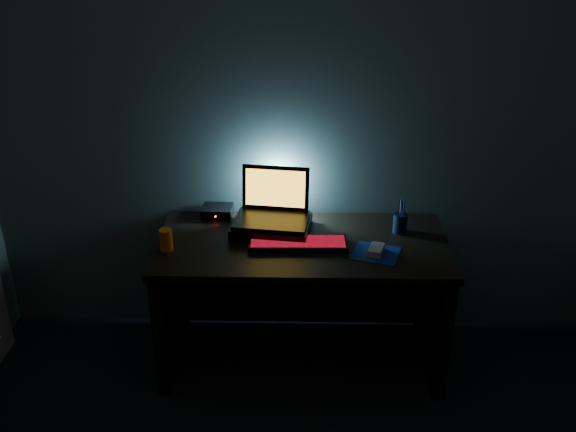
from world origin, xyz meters
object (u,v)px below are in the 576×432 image
object	(u,v)px
laptop	(273,207)
juice_glass	(166,240)
mouse	(376,250)
router	(217,211)
pen_cup	(400,223)
keyboard	(298,244)

from	to	relation	value
laptop	juice_glass	size ratio (longest dim) A/B	3.69
mouse	router	bearing A→B (deg)	171.80
mouse	pen_cup	world-z (taller)	pen_cup
router	keyboard	bearing A→B (deg)	-35.17
keyboard	mouse	world-z (taller)	mouse
pen_cup	router	distance (m)	1.00
laptop	mouse	distance (m)	0.60
laptop	pen_cup	xyz separation A→B (m)	(0.67, -0.04, -0.07)
pen_cup	juice_glass	xyz separation A→B (m)	(-1.19, -0.22, 0.00)
laptop	router	distance (m)	0.36
mouse	juice_glass	bearing A→B (deg)	-163.00
laptop	mouse	world-z (taller)	laptop
laptop	pen_cup	size ratio (longest dim) A/B	3.87
juice_glass	router	world-z (taller)	juice_glass
laptop	router	bearing A→B (deg)	164.01
keyboard	pen_cup	world-z (taller)	pen_cup
keyboard	router	size ratio (longest dim) A/B	2.93
laptop	juice_glass	xyz separation A→B (m)	(-0.52, -0.26, -0.06)
pen_cup	juice_glass	size ratio (longest dim) A/B	0.95
laptop	mouse	bearing A→B (deg)	-20.66
juice_glass	pen_cup	bearing A→B (deg)	10.23
keyboard	pen_cup	xyz separation A→B (m)	(0.54, 0.17, 0.04)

